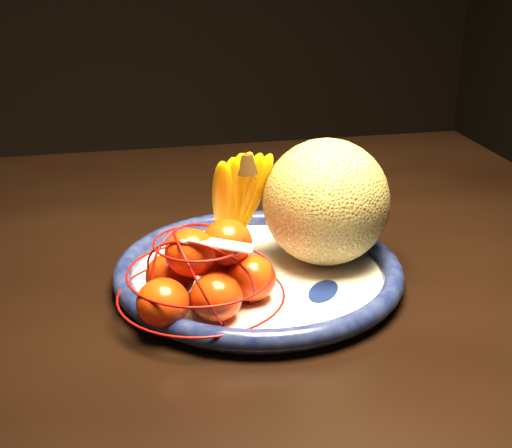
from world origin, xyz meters
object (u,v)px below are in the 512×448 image
object	(u,v)px
cantaloupe	(326,202)
mandarin_bag	(205,274)
dining_table	(39,326)
banana_bunch	(236,198)
fruit_bowl	(258,272)

from	to	relation	value
cantaloupe	mandarin_bag	size ratio (longest dim) A/B	0.75
dining_table	banana_bunch	xyz separation A→B (m)	(0.24, -0.07, 0.17)
fruit_bowl	mandarin_bag	xyz separation A→B (m)	(-0.07, -0.05, 0.03)
dining_table	mandarin_bag	bearing A→B (deg)	-39.95
dining_table	fruit_bowl	size ratio (longest dim) A/B	4.98
dining_table	cantaloupe	distance (m)	0.40
dining_table	fruit_bowl	world-z (taller)	fruit_bowl
banana_bunch	mandarin_bag	xyz separation A→B (m)	(-0.06, -0.11, -0.04)
fruit_bowl	dining_table	bearing A→B (deg)	154.63
cantaloupe	banana_bunch	distance (m)	0.11
fruit_bowl	mandarin_bag	distance (m)	0.10
mandarin_bag	banana_bunch	bearing A→B (deg)	59.82
dining_table	banana_bunch	bearing A→B (deg)	-11.13
banana_bunch	mandarin_bag	size ratio (longest dim) A/B	0.73
dining_table	banana_bunch	size ratio (longest dim) A/B	11.36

